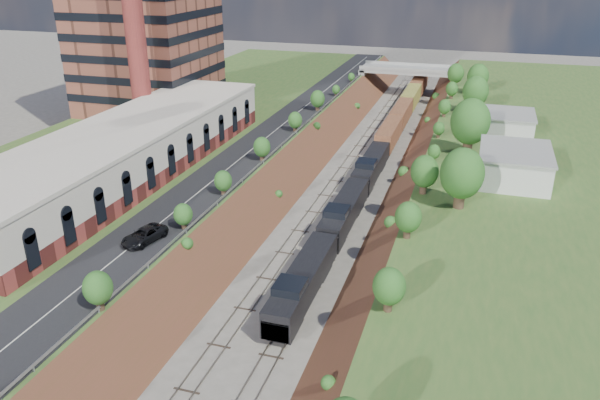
# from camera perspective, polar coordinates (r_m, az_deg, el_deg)

# --- Properties ---
(platform_left) EXTENTS (44.00, 180.00, 5.00)m
(platform_left) POSITION_cam_1_polar(r_m,az_deg,el_deg) (106.64, -12.16, 5.44)
(platform_left) COLOR #355E26
(platform_left) RESTS_ON ground
(platform_right) EXTENTS (44.00, 180.00, 5.00)m
(platform_right) POSITION_cam_1_polar(r_m,az_deg,el_deg) (94.85, 25.37, 1.45)
(platform_right) COLOR #355E26
(platform_right) RESTS_ON ground
(embankment_left) EXTENTS (10.00, 180.00, 10.00)m
(embankment_left) POSITION_cam_1_polar(r_m,az_deg,el_deg) (98.87, -0.79, 3.04)
(embankment_left) COLOR brown
(embankment_left) RESTS_ON ground
(embankment_right) EXTENTS (10.00, 180.00, 10.00)m
(embankment_right) POSITION_cam_1_polar(r_m,az_deg,el_deg) (94.78, 11.96, 1.61)
(embankment_right) COLOR brown
(embankment_right) RESTS_ON ground
(rail_left_track) EXTENTS (1.58, 180.00, 0.18)m
(rail_left_track) POSITION_cam_1_polar(r_m,az_deg,el_deg) (96.71, 3.95, 2.57)
(rail_left_track) COLOR gray
(rail_left_track) RESTS_ON ground
(rail_right_track) EXTENTS (1.58, 180.00, 0.18)m
(rail_right_track) POSITION_cam_1_polar(r_m,az_deg,el_deg) (95.74, 6.97, 2.23)
(rail_right_track) COLOR gray
(rail_right_track) RESTS_ON ground
(road) EXTENTS (8.00, 180.00, 0.10)m
(road) POSITION_cam_1_polar(r_m,az_deg,el_deg) (98.69, -3.31, 6.06)
(road) COLOR black
(road) RESTS_ON platform_left
(guardrail) EXTENTS (0.10, 171.00, 0.70)m
(guardrail) POSITION_cam_1_polar(r_m,az_deg,el_deg) (97.05, -1.07, 6.10)
(guardrail) COLOR #99999E
(guardrail) RESTS_ON platform_left
(commercial_building) EXTENTS (14.30, 62.30, 7.00)m
(commercial_building) POSITION_cam_1_polar(r_m,az_deg,el_deg) (84.54, -16.66, 4.63)
(commercial_building) COLOR maroon
(commercial_building) RESTS_ON platform_left
(smokestack) EXTENTS (3.20, 3.20, 40.00)m
(smokestack) POSITION_cam_1_polar(r_m,az_deg,el_deg) (100.46, -15.98, 17.18)
(smokestack) COLOR maroon
(smokestack) RESTS_ON platform_left
(overpass) EXTENTS (24.50, 8.30, 7.40)m
(overpass) POSITION_cam_1_polar(r_m,az_deg,el_deg) (154.07, 10.56, 11.86)
(overpass) COLOR gray
(overpass) RESTS_ON ground
(white_building_near) EXTENTS (9.00, 12.00, 4.00)m
(white_building_near) POSITION_cam_1_polar(r_m,az_deg,el_deg) (84.80, 20.16, 3.15)
(white_building_near) COLOR silver
(white_building_near) RESTS_ON platform_right
(white_building_far) EXTENTS (8.00, 10.00, 3.60)m
(white_building_far) POSITION_cam_1_polar(r_m,az_deg,el_deg) (105.89, 19.60, 6.92)
(white_building_far) COLOR silver
(white_building_far) RESTS_ON platform_right
(tree_right_large) EXTENTS (5.25, 5.25, 7.61)m
(tree_right_large) POSITION_cam_1_polar(r_m,az_deg,el_deg) (72.51, 15.53, 2.47)
(tree_right_large) COLOR #473323
(tree_right_large) RESTS_ON platform_right
(tree_left_crest) EXTENTS (2.45, 2.45, 3.55)m
(tree_left_crest) POSITION_cam_1_polar(r_m,az_deg,el_deg) (62.73, -12.96, -2.88)
(tree_left_crest) COLOR #473323
(tree_left_crest) RESTS_ON platform_left
(freight_train) EXTENTS (2.93, 118.53, 4.55)m
(freight_train) POSITION_cam_1_polar(r_m,az_deg,el_deg) (108.70, 8.51, 6.05)
(freight_train) COLOR black
(freight_train) RESTS_ON ground
(suv) EXTENTS (3.65, 5.85, 1.51)m
(suv) POSITION_cam_1_polar(r_m,az_deg,el_deg) (64.91, -14.95, -3.34)
(suv) COLOR black
(suv) RESTS_ON road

